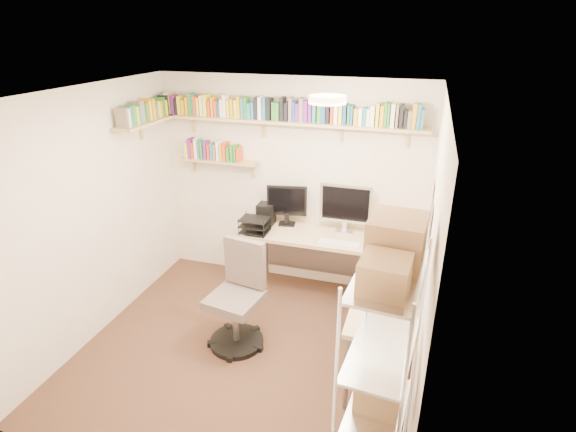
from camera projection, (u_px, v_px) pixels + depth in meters
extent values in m
plane|color=#402E1B|center=(247.00, 349.00, 4.51)|extent=(3.20, 3.20, 0.00)
cube|color=beige|center=(290.00, 185.00, 5.34)|extent=(3.20, 0.04, 2.50)
cube|color=beige|center=(92.00, 216.00, 4.45)|extent=(0.04, 3.00, 2.50)
cube|color=beige|center=(427.00, 262.00, 3.59)|extent=(0.04, 3.00, 2.50)
cube|color=beige|center=(146.00, 341.00, 2.70)|extent=(3.20, 0.04, 2.50)
cube|color=white|center=(235.00, 94.00, 3.53)|extent=(3.20, 3.00, 0.04)
cube|color=white|center=(431.00, 203.00, 3.96)|extent=(0.01, 0.30, 0.42)
cube|color=silver|center=(430.00, 226.00, 3.63)|extent=(0.01, 0.28, 0.38)
cylinder|color=#FFEAC6|center=(328.00, 99.00, 3.53)|extent=(0.30, 0.30, 0.06)
cube|color=tan|center=(287.00, 122.00, 4.93)|extent=(3.05, 0.25, 0.03)
cube|color=tan|center=(148.00, 121.00, 4.95)|extent=(0.25, 1.00, 0.03)
cube|color=tan|center=(220.00, 161.00, 5.38)|extent=(0.95, 0.20, 0.02)
cube|color=tan|center=(192.00, 121.00, 5.33)|extent=(0.03, 0.20, 0.20)
cube|color=tan|center=(263.00, 125.00, 5.09)|extent=(0.03, 0.20, 0.20)
cube|color=tan|center=(341.00, 130.00, 4.85)|extent=(0.03, 0.20, 0.20)
cube|color=tan|center=(408.00, 135.00, 4.66)|extent=(0.03, 0.20, 0.20)
cube|color=white|center=(168.00, 103.00, 5.27)|extent=(0.04, 0.11, 0.24)
cube|color=gold|center=(171.00, 104.00, 5.26)|extent=(0.03, 0.12, 0.23)
cube|color=#70227F|center=(174.00, 104.00, 5.25)|extent=(0.04, 0.12, 0.22)
cube|color=black|center=(178.00, 106.00, 5.24)|extent=(0.03, 0.13, 0.18)
cube|color=yellow|center=(181.00, 105.00, 5.23)|extent=(0.04, 0.12, 0.21)
cube|color=gold|center=(185.00, 107.00, 5.22)|extent=(0.04, 0.13, 0.17)
cube|color=gold|center=(189.00, 106.00, 5.20)|extent=(0.04, 0.13, 0.20)
cube|color=#30832B|center=(192.00, 104.00, 5.18)|extent=(0.03, 0.15, 0.25)
cube|color=teal|center=(195.00, 104.00, 5.17)|extent=(0.02, 0.12, 0.24)
cube|color=#CA401A|center=(197.00, 105.00, 5.17)|extent=(0.03, 0.15, 0.22)
cube|color=yellow|center=(200.00, 106.00, 5.16)|extent=(0.02, 0.13, 0.20)
cube|color=white|center=(203.00, 105.00, 5.15)|extent=(0.03, 0.11, 0.23)
cube|color=yellow|center=(207.00, 105.00, 5.13)|extent=(0.04, 0.14, 0.24)
cube|color=#CA401A|center=(211.00, 108.00, 5.13)|extent=(0.03, 0.15, 0.18)
cube|color=gold|center=(214.00, 107.00, 5.11)|extent=(0.03, 0.13, 0.21)
cube|color=#CA401A|center=(217.00, 108.00, 5.11)|extent=(0.03, 0.15, 0.18)
cube|color=#1B4A8D|center=(220.00, 109.00, 5.10)|extent=(0.03, 0.13, 0.18)
cube|color=white|center=(223.00, 108.00, 5.08)|extent=(0.03, 0.14, 0.20)
cube|color=white|center=(226.00, 106.00, 5.07)|extent=(0.03, 0.12, 0.25)
cube|color=yellow|center=(230.00, 108.00, 5.06)|extent=(0.02, 0.13, 0.19)
cube|color=gold|center=(233.00, 108.00, 5.05)|extent=(0.04, 0.11, 0.21)
cube|color=yellow|center=(237.00, 109.00, 5.04)|extent=(0.04, 0.11, 0.20)
cube|color=gold|center=(240.00, 107.00, 5.02)|extent=(0.04, 0.13, 0.24)
cube|color=teal|center=(244.00, 108.00, 5.01)|extent=(0.03, 0.14, 0.23)
cube|color=#30832B|center=(247.00, 108.00, 5.00)|extent=(0.03, 0.12, 0.23)
cube|color=teal|center=(250.00, 111.00, 5.00)|extent=(0.04, 0.15, 0.17)
cube|color=teal|center=(254.00, 110.00, 4.99)|extent=(0.03, 0.11, 0.18)
cube|color=black|center=(257.00, 108.00, 4.97)|extent=(0.04, 0.13, 0.23)
cube|color=white|center=(261.00, 108.00, 4.95)|extent=(0.04, 0.14, 0.25)
cube|color=teal|center=(265.00, 108.00, 4.94)|extent=(0.04, 0.12, 0.24)
cube|color=black|center=(270.00, 109.00, 4.93)|extent=(0.04, 0.15, 0.23)
cube|color=#30832B|center=(274.00, 111.00, 4.92)|extent=(0.04, 0.11, 0.19)
cube|color=#30832B|center=(278.00, 111.00, 4.91)|extent=(0.04, 0.14, 0.19)
cube|color=black|center=(283.00, 109.00, 4.88)|extent=(0.04, 0.13, 0.25)
cube|color=black|center=(287.00, 111.00, 4.88)|extent=(0.04, 0.15, 0.20)
cube|color=#7C6F5A|center=(292.00, 109.00, 4.86)|extent=(0.04, 0.14, 0.25)
cube|color=#1B4A8D|center=(295.00, 111.00, 4.85)|extent=(0.03, 0.13, 0.21)
cube|color=#70227F|center=(298.00, 112.00, 4.85)|extent=(0.04, 0.11, 0.19)
cube|color=#7C6F5A|center=(302.00, 110.00, 4.82)|extent=(0.04, 0.14, 0.25)
cube|color=#70227F|center=(307.00, 111.00, 4.82)|extent=(0.04, 0.13, 0.23)
cube|color=#70227F|center=(311.00, 112.00, 4.81)|extent=(0.03, 0.12, 0.21)
cube|color=teal|center=(315.00, 113.00, 4.80)|extent=(0.04, 0.14, 0.20)
cube|color=#30832B|center=(320.00, 112.00, 4.78)|extent=(0.04, 0.12, 0.23)
cube|color=#1B4A8D|center=(324.00, 112.00, 4.76)|extent=(0.04, 0.14, 0.23)
cube|color=black|center=(328.00, 112.00, 4.75)|extent=(0.03, 0.13, 0.23)
cube|color=#CA401A|center=(333.00, 113.00, 4.74)|extent=(0.03, 0.12, 0.21)
cube|color=white|center=(337.00, 113.00, 4.73)|extent=(0.04, 0.12, 0.22)
cube|color=yellow|center=(341.00, 114.00, 4.72)|extent=(0.04, 0.11, 0.21)
cube|color=#1B4A8D|center=(345.00, 114.00, 4.71)|extent=(0.03, 0.14, 0.21)
cube|color=#30832B|center=(349.00, 115.00, 4.70)|extent=(0.02, 0.12, 0.20)
cube|color=#1B4A8D|center=(352.00, 115.00, 4.69)|extent=(0.03, 0.13, 0.20)
cube|color=gold|center=(356.00, 116.00, 4.68)|extent=(0.04, 0.13, 0.17)
cube|color=white|center=(361.00, 116.00, 4.67)|extent=(0.04, 0.12, 0.18)
cube|color=teal|center=(365.00, 116.00, 4.66)|extent=(0.04, 0.11, 0.18)
cube|color=white|center=(369.00, 117.00, 4.65)|extent=(0.03, 0.13, 0.17)
cube|color=white|center=(373.00, 116.00, 4.63)|extent=(0.04, 0.14, 0.21)
cube|color=yellow|center=(378.00, 114.00, 4.61)|extent=(0.03, 0.15, 0.23)
cube|color=gold|center=(382.00, 116.00, 4.60)|extent=(0.04, 0.13, 0.21)
cube|color=#30832B|center=(386.00, 114.00, 4.59)|extent=(0.03, 0.12, 0.24)
cube|color=#30832B|center=(389.00, 115.00, 4.58)|extent=(0.02, 0.12, 0.24)
cube|color=white|center=(393.00, 115.00, 4.57)|extent=(0.04, 0.14, 0.23)
cube|color=#7C6F5A|center=(397.00, 116.00, 4.56)|extent=(0.02, 0.12, 0.23)
cube|color=black|center=(402.00, 116.00, 4.55)|extent=(0.03, 0.14, 0.23)
cube|color=black|center=(406.00, 119.00, 4.55)|extent=(0.03, 0.14, 0.18)
cube|color=#7C6F5A|center=(410.00, 119.00, 4.54)|extent=(0.04, 0.13, 0.17)
cube|color=gold|center=(414.00, 116.00, 4.51)|extent=(0.04, 0.12, 0.25)
cube|color=teal|center=(419.00, 116.00, 4.50)|extent=(0.04, 0.12, 0.24)
cube|color=teal|center=(423.00, 119.00, 4.50)|extent=(0.03, 0.14, 0.20)
cube|color=#7C6F5A|center=(122.00, 118.00, 4.52)|extent=(0.15, 0.03, 0.20)
cube|color=white|center=(124.00, 118.00, 4.56)|extent=(0.12, 0.04, 0.19)
cube|color=teal|center=(127.00, 117.00, 4.59)|extent=(0.12, 0.04, 0.20)
cube|color=#30832B|center=(130.00, 115.00, 4.64)|extent=(0.11, 0.04, 0.21)
cube|color=yellow|center=(132.00, 116.00, 4.68)|extent=(0.15, 0.03, 0.19)
cube|color=teal|center=(135.00, 115.00, 4.72)|extent=(0.14, 0.04, 0.19)
cube|color=#7C6F5A|center=(137.00, 112.00, 4.75)|extent=(0.12, 0.03, 0.23)
cube|color=#7C6F5A|center=(139.00, 112.00, 4.78)|extent=(0.11, 0.04, 0.22)
cube|color=#30832B|center=(142.00, 112.00, 4.83)|extent=(0.14, 0.04, 0.20)
cube|color=#CA401A|center=(144.00, 111.00, 4.87)|extent=(0.12, 0.02, 0.20)
cube|color=yellow|center=(146.00, 111.00, 4.89)|extent=(0.13, 0.03, 0.21)
cube|color=gold|center=(148.00, 109.00, 4.93)|extent=(0.15, 0.04, 0.23)
cube|color=#30832B|center=(151.00, 111.00, 4.99)|extent=(0.12, 0.03, 0.18)
cube|color=#7C6F5A|center=(153.00, 110.00, 5.02)|extent=(0.13, 0.03, 0.17)
cube|color=yellow|center=(155.00, 109.00, 5.06)|extent=(0.12, 0.04, 0.18)
cube|color=gold|center=(158.00, 109.00, 5.11)|extent=(0.11, 0.04, 0.17)
cube|color=#30832B|center=(160.00, 107.00, 5.14)|extent=(0.13, 0.02, 0.21)
cube|color=yellow|center=(161.00, 108.00, 5.17)|extent=(0.15, 0.02, 0.17)
cube|color=black|center=(163.00, 105.00, 5.20)|extent=(0.12, 0.04, 0.22)
cube|color=teal|center=(165.00, 105.00, 5.24)|extent=(0.14, 0.03, 0.21)
cube|color=#7C6F5A|center=(167.00, 103.00, 5.27)|extent=(0.12, 0.03, 0.23)
cube|color=yellow|center=(188.00, 149.00, 5.45)|extent=(0.04, 0.14, 0.19)
cube|color=#70227F|center=(191.00, 148.00, 5.43)|extent=(0.04, 0.14, 0.24)
cube|color=#CA401A|center=(194.00, 150.00, 5.43)|extent=(0.03, 0.13, 0.19)
cube|color=white|center=(197.00, 148.00, 5.41)|extent=(0.03, 0.13, 0.24)
cube|color=teal|center=(200.00, 149.00, 5.40)|extent=(0.03, 0.11, 0.23)
cube|color=#30832B|center=(203.00, 150.00, 5.39)|extent=(0.03, 0.13, 0.21)
cube|color=#70227F|center=(207.00, 150.00, 5.38)|extent=(0.04, 0.13, 0.22)
cube|color=#CA401A|center=(210.00, 151.00, 5.37)|extent=(0.03, 0.13, 0.19)
cube|color=teal|center=(213.00, 151.00, 5.36)|extent=(0.03, 0.12, 0.20)
cube|color=#7C6F5A|center=(216.00, 152.00, 5.35)|extent=(0.03, 0.14, 0.19)
cube|color=white|center=(219.00, 150.00, 5.33)|extent=(0.03, 0.13, 0.23)
cube|color=gold|center=(223.00, 152.00, 5.32)|extent=(0.03, 0.15, 0.20)
cube|color=#CA401A|center=(226.00, 151.00, 5.31)|extent=(0.04, 0.15, 0.22)
cube|color=#30832B|center=(230.00, 154.00, 5.31)|extent=(0.03, 0.13, 0.17)
cube|color=#30832B|center=(233.00, 153.00, 5.29)|extent=(0.04, 0.14, 0.18)
cube|color=#30832B|center=(237.00, 153.00, 5.28)|extent=(0.02, 0.14, 0.19)
cube|color=#CA401A|center=(239.00, 154.00, 5.27)|extent=(0.02, 0.15, 0.17)
cube|color=#D9B38D|center=(337.00, 238.00, 5.11)|extent=(2.03, 0.64, 0.04)
cube|color=#D9B38D|center=(391.00, 296.00, 4.01)|extent=(0.64, 1.39, 0.04)
cylinder|color=gray|center=(251.00, 267.00, 5.29)|extent=(0.04, 0.04, 0.75)
cylinder|color=gray|center=(266.00, 247.00, 5.76)|extent=(0.04, 0.04, 0.75)
cylinder|color=gray|center=(421.00, 269.00, 5.24)|extent=(0.04, 0.04, 0.75)
cylinder|color=gray|center=(347.00, 373.00, 3.67)|extent=(0.04, 0.04, 0.75)
cylinder|color=gray|center=(414.00, 388.00, 3.53)|extent=(0.04, 0.04, 0.75)
cube|color=gray|center=(341.00, 253.00, 5.49)|extent=(1.92, 0.02, 0.59)
cube|color=silver|center=(346.00, 204.00, 5.06)|extent=(0.59, 0.03, 0.45)
cube|color=black|center=(345.00, 204.00, 5.04)|extent=(0.53, 0.00, 0.39)
cube|color=black|center=(287.00, 201.00, 5.26)|extent=(0.47, 0.03, 0.36)
cube|color=black|center=(413.00, 261.00, 3.88)|extent=(0.03, 0.62, 0.41)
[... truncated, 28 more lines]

